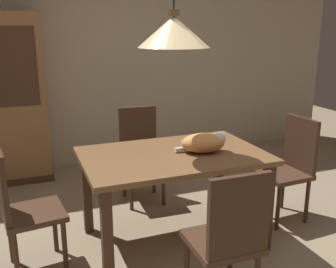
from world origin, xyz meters
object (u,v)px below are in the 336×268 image
object	(u,v)px
chair_right_side	(290,164)
chair_near_front	(229,236)
chair_far_back	(141,150)
pendant_lamp	(174,31)
cat_sleeping	(204,143)
chair_left_side	(21,205)
dining_table	(173,166)

from	to	relation	value
chair_right_side	chair_near_front	bearing A→B (deg)	-141.98
chair_far_back	chair_near_front	distance (m)	1.76
chair_near_front	pendant_lamp	size ratio (longest dim) A/B	0.72
chair_near_front	cat_sleeping	xyz separation A→B (m)	(0.24, 0.82, 0.32)
chair_far_back	chair_near_front	size ratio (longest dim) A/B	1.00
chair_far_back	chair_left_side	xyz separation A→B (m)	(-1.13, -0.89, 0.00)
chair_near_front	chair_left_side	bearing A→B (deg)	142.37
chair_near_front	cat_sleeping	world-z (taller)	chair_near_front
cat_sleeping	chair_near_front	bearing A→B (deg)	-106.19
chair_near_front	pendant_lamp	distance (m)	1.45
dining_table	chair_left_side	bearing A→B (deg)	-179.53
dining_table	cat_sleeping	bearing A→B (deg)	-13.19
chair_right_side	pendant_lamp	xyz separation A→B (m)	(-1.13, -0.00, 1.15)
chair_right_side	chair_left_side	world-z (taller)	same
chair_right_side	pendant_lamp	bearing A→B (deg)	-179.79
chair_left_side	pendant_lamp	distance (m)	1.61
chair_right_side	chair_left_side	distance (m)	2.26
chair_far_back	dining_table	bearing A→B (deg)	-90.20
dining_table	chair_near_front	size ratio (longest dim) A/B	1.51
chair_far_back	chair_near_front	xyz separation A→B (m)	(-0.00, -1.76, 0.00)
chair_left_side	pendant_lamp	xyz separation A→B (m)	(1.13, 0.01, 1.15)
dining_table	chair_left_side	xyz separation A→B (m)	(-1.13, -0.01, -0.14)
dining_table	chair_far_back	size ratio (longest dim) A/B	1.51
chair_right_side	chair_near_front	size ratio (longest dim) A/B	1.00
chair_near_front	pendant_lamp	bearing A→B (deg)	89.96
pendant_lamp	cat_sleeping	bearing A→B (deg)	-13.19
chair_left_side	cat_sleeping	size ratio (longest dim) A/B	2.33
chair_far_back	chair_right_side	size ratio (longest dim) A/B	1.00
dining_table	chair_right_side	xyz separation A→B (m)	(1.13, 0.00, -0.14)
chair_left_side	chair_right_side	bearing A→B (deg)	0.34
dining_table	chair_near_front	world-z (taller)	chair_near_front
cat_sleeping	pendant_lamp	world-z (taller)	pendant_lamp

